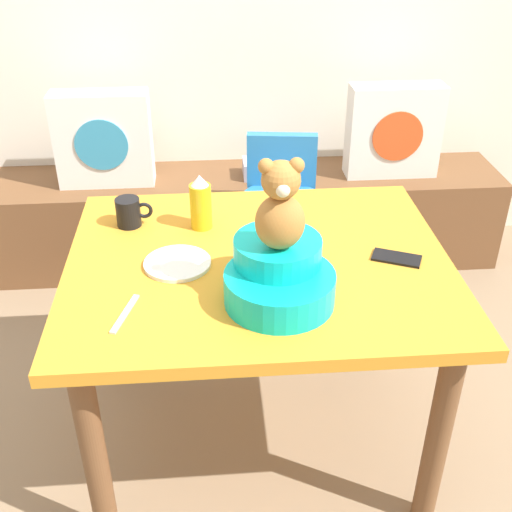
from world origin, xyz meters
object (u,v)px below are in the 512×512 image
(highchair, at_px, (281,205))
(coffee_mug, at_px, (129,212))
(pillow_floral_right, at_px, (394,131))
(dining_table, at_px, (259,289))
(pillow_floral_left, at_px, (103,139))
(ketchup_bottle, at_px, (201,203))
(infant_seat_teal, at_px, (279,275))
(dinner_plate_near, at_px, (177,263))
(book_stack, at_px, (264,168))
(teddy_bear, at_px, (280,207))
(cell_phone, at_px, (397,258))

(highchair, bearing_deg, coffee_mug, -136.36)
(pillow_floral_right, xyz_separation_m, dining_table, (-0.75, -1.20, -0.05))
(pillow_floral_left, distance_m, ketchup_bottle, 1.09)
(pillow_floral_right, relative_size, infant_seat_teal, 1.33)
(highchair, xyz_separation_m, ketchup_bottle, (-0.33, -0.57, 0.31))
(dining_table, relative_size, infant_seat_teal, 3.50)
(ketchup_bottle, distance_m, dinner_plate_near, 0.26)
(pillow_floral_right, bearing_deg, infant_seat_teal, -116.75)
(highchair, bearing_deg, pillow_floral_left, 151.96)
(book_stack, bearing_deg, pillow_floral_right, -1.94)
(dining_table, bearing_deg, pillow_floral_right, 58.18)
(dining_table, xyz_separation_m, infant_seat_teal, (0.04, -0.20, 0.18))
(infant_seat_teal, distance_m, dinner_plate_near, 0.35)
(highchair, distance_m, infant_seat_teal, 1.04)
(coffee_mug, bearing_deg, book_stack, 61.42)
(coffee_mug, distance_m, dinner_plate_near, 0.31)
(pillow_floral_left, height_order, coffee_mug, pillow_floral_left)
(pillow_floral_right, height_order, infant_seat_teal, same)
(book_stack, bearing_deg, infant_seat_teal, -93.60)
(pillow_floral_left, relative_size, teddy_bear, 1.76)
(dinner_plate_near, relative_size, cell_phone, 1.39)
(pillow_floral_right, relative_size, cell_phone, 3.06)
(pillow_floral_left, relative_size, pillow_floral_right, 1.00)
(teddy_bear, relative_size, ketchup_bottle, 1.35)
(book_stack, xyz_separation_m, coffee_mug, (-0.53, -0.98, 0.29))
(highchair, distance_m, teddy_bear, 1.12)
(book_stack, height_order, cell_phone, cell_phone)
(ketchup_bottle, bearing_deg, highchair, 59.92)
(infant_seat_teal, bearing_deg, book_stack, 86.40)
(highchair, distance_m, dinner_plate_near, 0.93)
(ketchup_bottle, xyz_separation_m, cell_phone, (0.58, -0.25, -0.08))
(teddy_bear, height_order, coffee_mug, teddy_bear)
(dining_table, relative_size, dinner_plate_near, 5.77)
(dining_table, distance_m, dinner_plate_near, 0.27)
(book_stack, relative_size, highchair, 0.25)
(highchair, bearing_deg, dining_table, -101.56)
(ketchup_bottle, height_order, dinner_plate_near, ketchup_bottle)
(cell_phone, bearing_deg, dinner_plate_near, 112.35)
(pillow_floral_right, height_order, ketchup_bottle, ketchup_bottle)
(pillow_floral_right, height_order, cell_phone, pillow_floral_right)
(infant_seat_teal, relative_size, dinner_plate_near, 1.65)
(pillow_floral_right, xyz_separation_m, coffee_mug, (-1.15, -0.96, 0.11))
(pillow_floral_right, relative_size, teddy_bear, 1.76)
(pillow_floral_right, distance_m, dinner_plate_near, 1.57)
(pillow_floral_right, relative_size, book_stack, 2.20)
(pillow_floral_right, relative_size, highchair, 0.56)
(dinner_plate_near, distance_m, cell_phone, 0.66)
(pillow_floral_right, height_order, dining_table, pillow_floral_right)
(ketchup_bottle, xyz_separation_m, dinner_plate_near, (-0.07, -0.23, -0.08))
(pillow_floral_left, bearing_deg, coffee_mug, -77.31)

